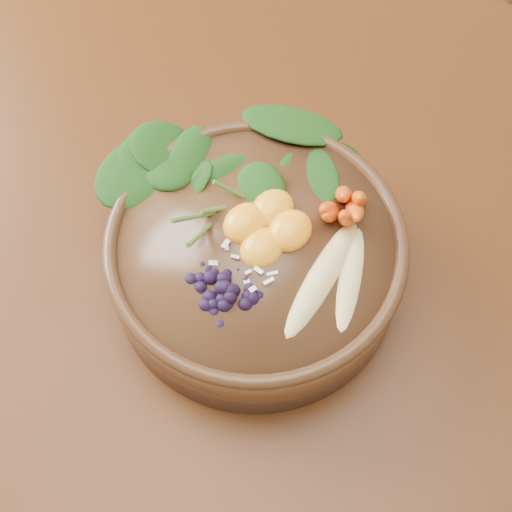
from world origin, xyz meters
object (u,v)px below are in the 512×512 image
at_px(carrot_cluster, 347,181).
at_px(banana_halves, 338,271).
at_px(mandarin_cluster, 268,219).
at_px(stoneware_bowl, 256,261).
at_px(kale_heap, 247,164).
at_px(dining_table, 154,149).
at_px(blueberry_pile, 225,282).

relative_size(carrot_cluster, banana_halves, 0.49).
xyz_separation_m(banana_halves, mandarin_cluster, (-0.09, 0.00, 0.00)).
bearing_deg(stoneware_bowl, kale_heap, 136.17).
height_order(dining_table, blueberry_pile, blueberry_pile).
relative_size(dining_table, kale_heap, 8.06).
bearing_deg(blueberry_pile, banana_halves, 47.78).
distance_m(dining_table, mandarin_cluster, 0.34).
bearing_deg(carrot_cluster, kale_heap, -169.49).
relative_size(dining_table, mandarin_cluster, 16.65).
bearing_deg(kale_heap, dining_table, 167.61).
bearing_deg(carrot_cluster, dining_table, 168.64).
bearing_deg(banana_halves, stoneware_bowl, -177.26).
height_order(dining_table, stoneware_bowl, stoneware_bowl).
height_order(stoneware_bowl, carrot_cluster, carrot_cluster).
xyz_separation_m(kale_heap, mandarin_cluster, (0.06, -0.04, -0.01)).
bearing_deg(mandarin_cluster, kale_heap, 147.51).
xyz_separation_m(dining_table, kale_heap, (0.21, -0.05, 0.20)).
bearing_deg(banana_halves, blueberry_pile, -141.51).
xyz_separation_m(carrot_cluster, mandarin_cluster, (-0.04, -0.07, -0.03)).
bearing_deg(dining_table, kale_heap, -12.39).
relative_size(kale_heap, mandarin_cluster, 2.07).
distance_m(stoneware_bowl, banana_halves, 0.10).
xyz_separation_m(carrot_cluster, banana_halves, (0.04, -0.07, -0.03)).
distance_m(stoneware_bowl, carrot_cluster, 0.13).
distance_m(dining_table, carrot_cluster, 0.37).
xyz_separation_m(mandarin_cluster, blueberry_pile, (0.01, -0.08, 0.00)).
bearing_deg(stoneware_bowl, dining_table, 159.33).
height_order(stoneware_bowl, mandarin_cluster, mandarin_cluster).
bearing_deg(dining_table, blueberry_pile, -30.09).
xyz_separation_m(kale_heap, carrot_cluster, (0.10, 0.03, 0.02)).
bearing_deg(mandarin_cluster, dining_table, 162.92).
xyz_separation_m(stoneware_bowl, blueberry_pile, (0.01, -0.06, 0.06)).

